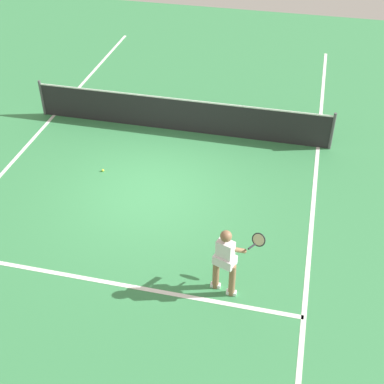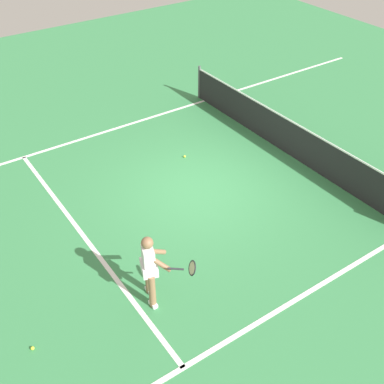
{
  "view_description": "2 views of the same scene",
  "coord_description": "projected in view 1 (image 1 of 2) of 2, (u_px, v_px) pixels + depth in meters",
  "views": [
    {
      "loc": [
        3.37,
        -9.85,
        7.92
      ],
      "look_at": [
        1.31,
        -1.08,
        1.01
      ],
      "focal_mm": 49.56,
      "sensor_mm": 36.0,
      "label": 1
    },
    {
      "loc": [
        7.97,
        -5.68,
        7.25
      ],
      "look_at": [
        1.08,
        -0.95,
        1.0
      ],
      "focal_mm": 45.8,
      "sensor_mm": 36.0,
      "label": 2
    }
  ],
  "objects": [
    {
      "name": "court_net",
      "position": [
        180.0,
        115.0,
        15.04
      ],
      "size": [
        8.56,
        0.08,
        1.1
      ],
      "color": "#4C4C51",
      "rests_on": "ground"
    },
    {
      "name": "sideline_right_marking",
      "position": [
        312.0,
        215.0,
        12.32
      ],
      "size": [
        0.1,
        19.25,
        0.01
      ],
      "primitive_type": "cube",
      "color": "white",
      "rests_on": "ground"
    },
    {
      "name": "sideline_left_marking",
      "position": [
        5.0,
        170.0,
        13.75
      ],
      "size": [
        0.1,
        19.25,
        0.01
      ],
      "primitive_type": "cube",
      "color": "white",
      "rests_on": "ground"
    },
    {
      "name": "service_line_marking",
      "position": [
        106.0,
        282.0,
        10.65
      ],
      "size": [
        7.88,
        0.1,
        0.01
      ],
      "primitive_type": "cube",
      "color": "white",
      "rests_on": "ground"
    },
    {
      "name": "tennis_ball_mid",
      "position": [
        103.0,
        170.0,
        13.7
      ],
      "size": [
        0.07,
        0.07,
        0.07
      ],
      "primitive_type": "sphere",
      "color": "#D1E533",
      "rests_on": "ground"
    },
    {
      "name": "tennis_player",
      "position": [
        226.0,
        259.0,
        9.98
      ],
      "size": [
        0.98,
        0.87,
        1.55
      ],
      "color": "#8C6647",
      "rests_on": "ground"
    },
    {
      "name": "ground_plane",
      "position": [
        150.0,
        191.0,
        13.04
      ],
      "size": [
        27.62,
        27.62,
        0.0
      ],
      "primitive_type": "plane",
      "color": "#38844C"
    }
  ]
}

